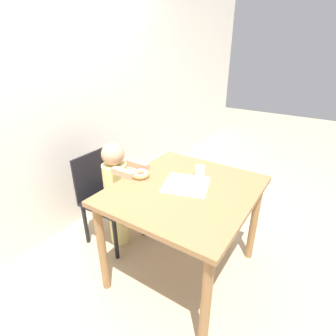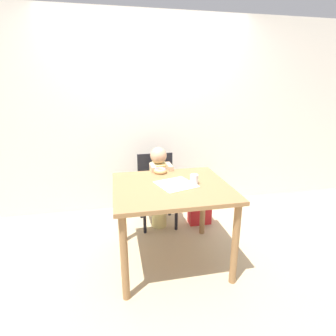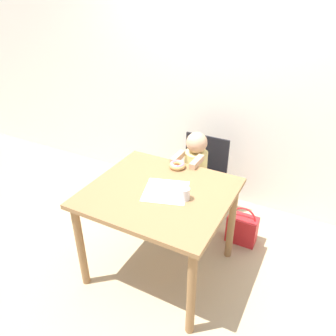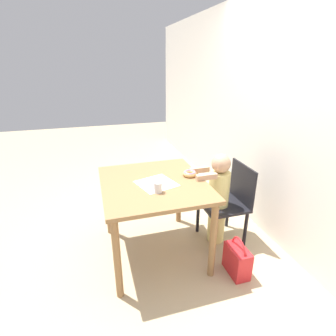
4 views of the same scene
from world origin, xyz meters
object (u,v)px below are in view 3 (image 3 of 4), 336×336
chair (199,179)px  cup (185,194)px  child_figure (194,178)px  donut (177,165)px  handbag (242,229)px

chair → cup: cup is taller
child_figure → donut: 0.42m
chair → child_figure: size_ratio=0.86×
cup → handbag: bearing=65.9°
chair → donut: size_ratio=6.23×
child_figure → cup: child_figure is taller
donut → chair: bearing=86.0°
handbag → cup: (-0.29, -0.65, 0.68)m
child_figure → handbag: bearing=-3.4°
child_figure → cup: size_ratio=10.90×
handbag → cup: bearing=-114.1°
child_figure → donut: child_figure is taller
cup → chair: bearing=104.8°
donut → handbag: (0.53, 0.27, -0.66)m
donut → handbag: size_ratio=0.36×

